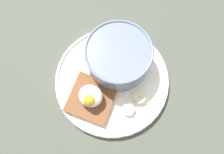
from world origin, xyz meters
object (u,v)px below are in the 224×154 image
at_px(oatmeal_bowl, 118,57).
at_px(banana_slice_front, 128,110).
at_px(toast_slice, 92,98).
at_px(banana_slice_left, 140,97).
at_px(poached_egg, 90,97).

relative_size(oatmeal_bowl, banana_slice_front, 3.85).
xyz_separation_m(oatmeal_bowl, toast_slice, (0.01, 0.10, -0.03)).
xyz_separation_m(banana_slice_front, banana_slice_left, (-0.01, -0.03, 0.00)).
distance_m(poached_egg, banana_slice_front, 0.09).
distance_m(oatmeal_bowl, banana_slice_left, 0.10).
relative_size(toast_slice, banana_slice_front, 2.81).
bearing_deg(poached_egg, oatmeal_bowl, -96.37).
relative_size(oatmeal_bowl, banana_slice_left, 3.63).
distance_m(toast_slice, banana_slice_front, 0.08).
distance_m(toast_slice, poached_egg, 0.02).
xyz_separation_m(oatmeal_bowl, poached_egg, (0.01, 0.10, -0.00)).
bearing_deg(banana_slice_left, poached_egg, 29.23).
xyz_separation_m(poached_egg, banana_slice_front, (-0.08, -0.02, -0.03)).
height_order(toast_slice, poached_egg, poached_egg).
bearing_deg(banana_slice_front, oatmeal_bowl, -51.59).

